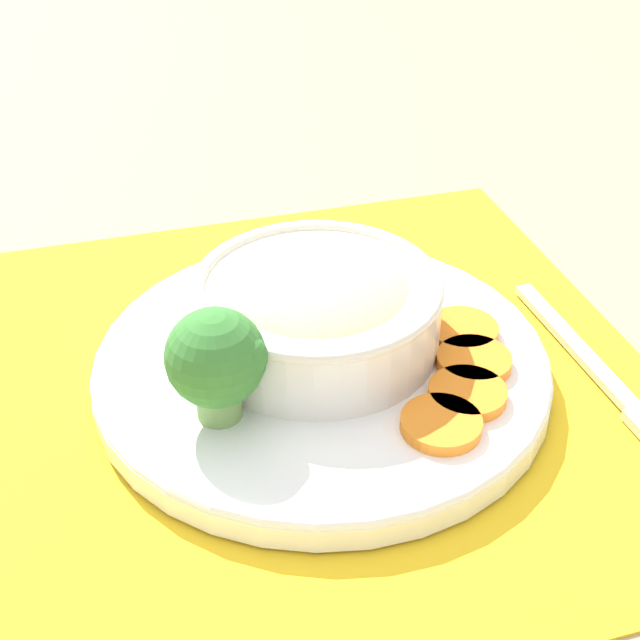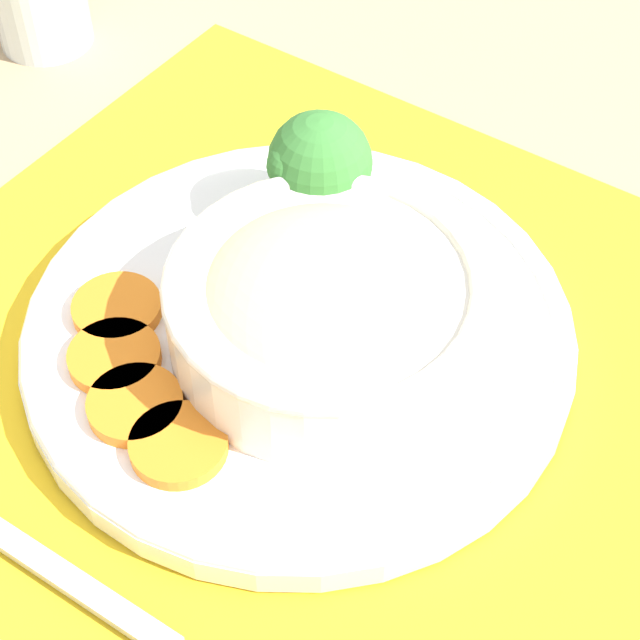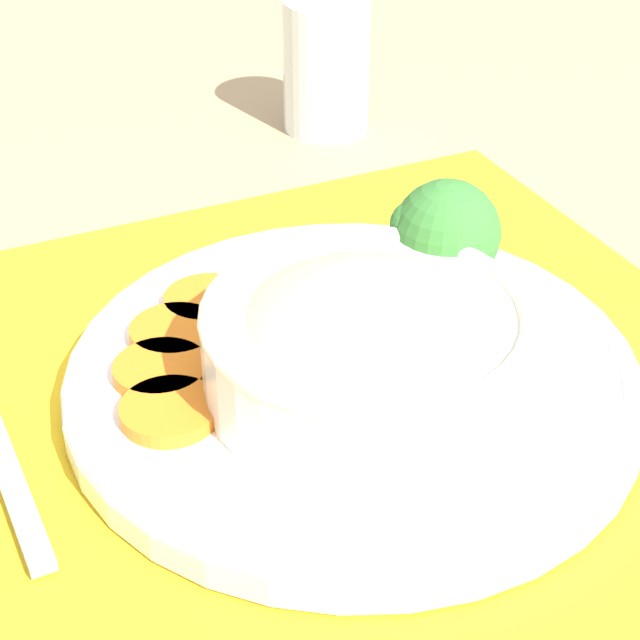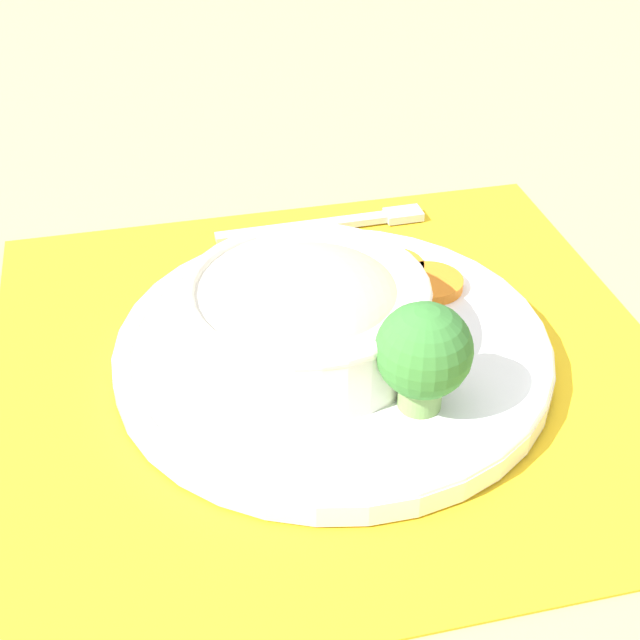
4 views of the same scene
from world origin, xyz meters
The scene contains 10 objects.
ground_plane centered at (0.00, 0.00, 0.00)m, with size 4.00×4.00×0.00m, color tan.
placemat centered at (0.00, 0.00, 0.00)m, with size 0.49×0.51×0.00m.
plate centered at (0.00, 0.00, 0.02)m, with size 0.30×0.30×0.02m.
bowl centered at (0.00, -0.02, 0.05)m, with size 0.17×0.17×0.06m.
broccoli_floret centered at (0.07, 0.05, 0.06)m, with size 0.06×0.06×0.07m.
carrot_slice_near centered at (-0.06, 0.08, 0.02)m, with size 0.05×0.05×0.01m.
carrot_slice_middle centered at (-0.08, 0.06, 0.02)m, with size 0.05×0.05×0.01m.
carrot_slice_far centered at (-0.10, 0.03, 0.02)m, with size 0.05×0.05×0.01m.
carrot_slice_extra centered at (-0.10, -0.01, 0.02)m, with size 0.05×0.05×0.01m.
water_glass centered at (0.10, 0.34, 0.05)m, with size 0.07×0.07×0.10m.
Camera 3 is at (-0.16, -0.42, 0.35)m, focal length 60.00 mm.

